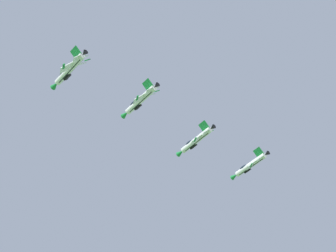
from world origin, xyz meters
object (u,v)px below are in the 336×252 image
Objects in this scene: fighter_jet_lead at (69,70)px; fighter_jet_left_wing at (140,101)px; fighter_jet_right_wing at (196,141)px; fighter_jet_left_outer at (250,165)px.

fighter_jet_lead is 21.59m from fighter_jet_left_wing.
fighter_jet_right_wing is 22.30m from fighter_jet_left_outer.
fighter_jet_lead is 1.00× the size of fighter_jet_left_outer.
fighter_jet_left_outer is at bearing 1.20° from fighter_jet_left_wing.
fighter_jet_left_outer is (34.56, 54.84, 1.03)m from fighter_jet_lead.
fighter_jet_left_wing is 43.34m from fighter_jet_left_outer.
fighter_jet_lead is 1.00× the size of fighter_jet_left_wing.
fighter_jet_right_wing is (10.06, 18.62, -2.07)m from fighter_jet_left_wing.
fighter_jet_left_wing is at bearing -177.10° from fighter_jet_right_wing.
fighter_jet_lead is at bearing 179.05° from fighter_jet_left_outer.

